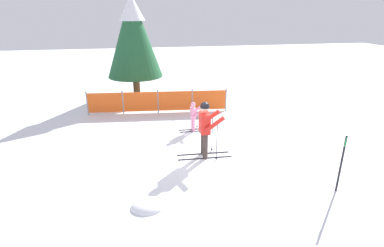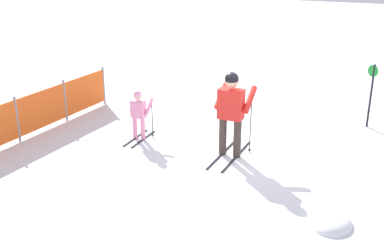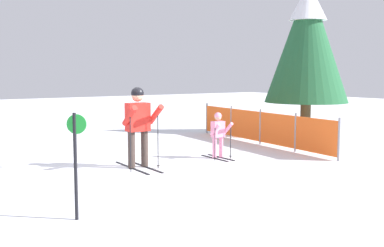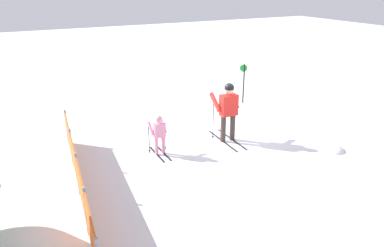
# 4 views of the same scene
# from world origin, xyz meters

# --- Properties ---
(ground_plane) EXTENTS (60.00, 60.00, 0.00)m
(ground_plane) POSITION_xyz_m (0.00, 0.00, 0.00)
(ground_plane) COLOR white
(skier_adult) EXTENTS (1.70, 0.77, 1.79)m
(skier_adult) POSITION_xyz_m (0.11, 0.24, 1.07)
(skier_adult) COLOR black
(skier_adult) RESTS_ON ground_plane
(skier_child) EXTENTS (1.07, 0.54, 1.14)m
(skier_child) POSITION_xyz_m (0.17, 2.41, 0.66)
(skier_child) COLOR black
(skier_child) RESTS_ON ground_plane
(safety_fence) EXTENTS (6.17, 0.65, 1.04)m
(safety_fence) POSITION_xyz_m (-0.96, 4.84, 0.52)
(safety_fence) COLOR gray
(safety_fence) RESTS_ON ground_plane
(conifer_far) EXTENTS (2.79, 2.79, 5.18)m
(conifer_far) POSITION_xyz_m (-1.84, 7.71, 3.20)
(conifer_far) COLOR #4C3823
(conifer_far) RESTS_ON ground_plane
(trail_marker) EXTENTS (0.18, 0.24, 1.54)m
(trail_marker) POSITION_xyz_m (2.96, -2.28, 0.95)
(trail_marker) COLOR black
(trail_marker) RESTS_ON ground_plane
(snow_mound) EXTENTS (0.80, 0.68, 0.32)m
(snow_mound) POSITION_xyz_m (-1.79, -2.05, 0.00)
(snow_mound) COLOR white
(snow_mound) RESTS_ON ground_plane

